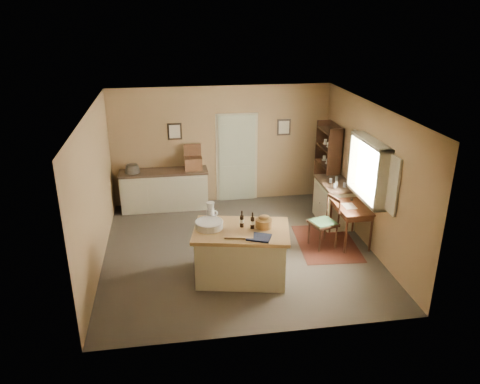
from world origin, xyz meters
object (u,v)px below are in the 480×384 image
object	(u,v)px
work_island	(241,252)
writing_desk	(351,211)
right_cabinet	(334,202)
shelving_unit	(329,166)
sideboard	(165,188)
desk_chair	(323,223)

from	to	relation	value
work_island	writing_desk	xyz separation A→B (m)	(2.30, 0.94, 0.19)
work_island	right_cabinet	distance (m)	2.98
right_cabinet	shelving_unit	bearing A→B (deg)	79.95
work_island	right_cabinet	bearing A→B (deg)	50.99
sideboard	work_island	bearing A→B (deg)	-68.59
right_cabinet	shelving_unit	xyz separation A→B (m)	(0.15, 0.85, 0.50)
desk_chair	work_island	bearing A→B (deg)	-169.85
sideboard	shelving_unit	distance (m)	3.75
sideboard	right_cabinet	size ratio (longest dim) A/B	1.81
desk_chair	shelving_unit	distance (m)	2.08
work_island	right_cabinet	size ratio (longest dim) A/B	1.60
sideboard	shelving_unit	xyz separation A→B (m)	(3.69, -0.43, 0.48)
work_island	desk_chair	xyz separation A→B (m)	(1.72, 0.85, 0.01)
writing_desk	shelving_unit	bearing A→B (deg)	85.21
writing_desk	sideboard	bearing A→B (deg)	147.86
right_cabinet	work_island	bearing A→B (deg)	-140.63
desk_chair	right_cabinet	world-z (taller)	right_cabinet
work_island	sideboard	size ratio (longest dim) A/B	0.89
writing_desk	right_cabinet	xyz separation A→B (m)	(-0.00, 0.95, -0.21)
writing_desk	right_cabinet	world-z (taller)	right_cabinet
writing_desk	desk_chair	distance (m)	0.61
writing_desk	work_island	bearing A→B (deg)	-157.76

